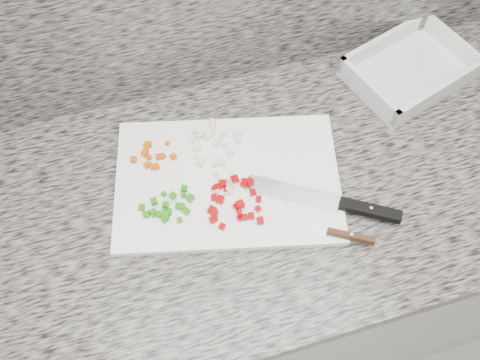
% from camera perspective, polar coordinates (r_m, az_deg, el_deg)
% --- Properties ---
extents(cabinet, '(3.92, 0.62, 0.86)m').
position_cam_1_polar(cabinet, '(1.50, 1.28, -9.53)').
color(cabinet, white).
rests_on(cabinet, ground).
extents(countertop, '(3.96, 0.64, 0.04)m').
position_cam_1_polar(countertop, '(1.09, 1.74, -1.33)').
color(countertop, slate).
rests_on(countertop, cabinet).
extents(cutting_board, '(0.50, 0.40, 0.01)m').
position_cam_1_polar(cutting_board, '(1.07, -1.33, -0.11)').
color(cutting_board, white).
rests_on(cutting_board, countertop).
extents(carrot_pile, '(0.09, 0.07, 0.02)m').
position_cam_1_polar(carrot_pile, '(1.10, -9.44, 2.52)').
color(carrot_pile, '#CF4B04').
rests_on(carrot_pile, cutting_board).
extents(onion_pile, '(0.11, 0.12, 0.02)m').
position_cam_1_polar(onion_pile, '(1.11, -2.98, 3.92)').
color(onion_pile, silver).
rests_on(onion_pile, cutting_board).
extents(green_pepper_pile, '(0.11, 0.08, 0.02)m').
position_cam_1_polar(green_pepper_pile, '(1.04, -7.65, -2.92)').
color(green_pepper_pile, '#237C0B').
rests_on(green_pepper_pile, cutting_board).
extents(red_pepper_pile, '(0.11, 0.11, 0.02)m').
position_cam_1_polar(red_pepper_pile, '(1.03, -0.74, -2.25)').
color(red_pepper_pile, '#9F0204').
rests_on(red_pepper_pile, cutting_board).
extents(garlic_pile, '(0.06, 0.06, 0.01)m').
position_cam_1_polar(garlic_pile, '(1.06, -1.40, -0.52)').
color(garlic_pile, beige).
rests_on(garlic_pile, cutting_board).
extents(chef_knife, '(0.27, 0.19, 0.02)m').
position_cam_1_polar(chef_knife, '(1.05, 10.95, -2.57)').
color(chef_knife, silver).
rests_on(chef_knife, cutting_board).
extents(paring_knife, '(0.16, 0.10, 0.02)m').
position_cam_1_polar(paring_knife, '(1.02, 10.48, -5.69)').
color(paring_knife, silver).
rests_on(paring_knife, cutting_board).
extents(tray, '(0.31, 0.26, 0.06)m').
position_cam_1_polar(tray, '(1.29, 17.63, 11.10)').
color(tray, silver).
rests_on(tray, countertop).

